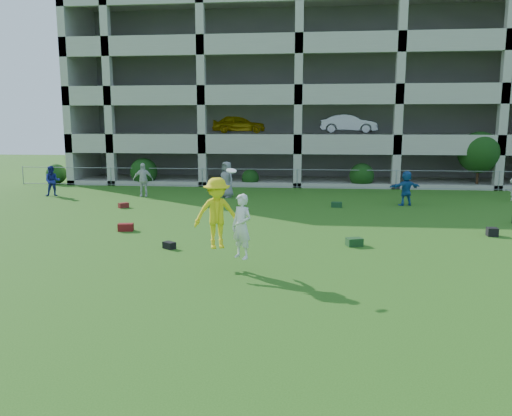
# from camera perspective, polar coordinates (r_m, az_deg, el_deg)

# --- Properties ---
(ground) EXTENTS (100.00, 100.00, 0.00)m
(ground) POSITION_cam_1_polar(r_m,az_deg,el_deg) (12.55, 2.63, -8.67)
(ground) COLOR #235114
(ground) RESTS_ON ground
(bystander_a) EXTENTS (0.97, 0.87, 1.67)m
(bystander_a) POSITION_cam_1_polar(r_m,az_deg,el_deg) (29.66, -22.25, 2.87)
(bystander_a) COLOR navy
(bystander_a) RESTS_ON ground
(bystander_b) EXTENTS (1.15, 0.69, 1.84)m
(bystander_b) POSITION_cam_1_polar(r_m,az_deg,el_deg) (28.06, -12.80, 3.17)
(bystander_b) COLOR silver
(bystander_b) RESTS_ON ground
(bystander_c) EXTENTS (1.13, 1.06, 1.94)m
(bystander_c) POSITION_cam_1_polar(r_m,az_deg,el_deg) (27.05, -3.37, 3.27)
(bystander_c) COLOR gray
(bystander_c) RESTS_ON ground
(bystander_d) EXTENTS (1.65, 0.97, 1.70)m
(bystander_d) POSITION_cam_1_polar(r_m,az_deg,el_deg) (25.36, 16.78, 2.19)
(bystander_d) COLOR #215397
(bystander_d) RESTS_ON ground
(bag_red_a) EXTENTS (0.60, 0.40, 0.28)m
(bag_red_a) POSITION_cam_1_polar(r_m,az_deg,el_deg) (19.17, -14.66, -2.14)
(bag_red_a) COLOR #570E10
(bag_red_a) RESTS_ON ground
(bag_black_b) EXTENTS (0.47, 0.44, 0.22)m
(bag_black_b) POSITION_cam_1_polar(r_m,az_deg,el_deg) (16.17, -9.89, -4.22)
(bag_black_b) COLOR black
(bag_black_b) RESTS_ON ground
(bag_green_c) EXTENTS (0.59, 0.49, 0.26)m
(bag_green_c) POSITION_cam_1_polar(r_m,az_deg,el_deg) (16.61, 11.17, -3.83)
(bag_green_c) COLOR #12331A
(bag_green_c) RESTS_ON ground
(crate_d) EXTENTS (0.37, 0.37, 0.30)m
(crate_d) POSITION_cam_1_polar(r_m,az_deg,el_deg) (19.60, 25.38, -2.48)
(crate_d) COLOR black
(crate_d) RESTS_ON ground
(bag_red_f) EXTENTS (0.52, 0.51, 0.24)m
(bag_red_f) POSITION_cam_1_polar(r_m,az_deg,el_deg) (24.50, -14.91, 0.30)
(bag_red_f) COLOR #571F0F
(bag_red_f) RESTS_ON ground
(bag_green_g) EXTENTS (0.53, 0.36, 0.25)m
(bag_green_g) POSITION_cam_1_polar(r_m,az_deg,el_deg) (24.15, 9.19, 0.38)
(bag_green_g) COLOR #13361D
(bag_green_g) RESTS_ON ground
(frisbee_contest) EXTENTS (1.84, 1.43, 2.37)m
(frisbee_contest) POSITION_cam_1_polar(r_m,az_deg,el_deg) (13.55, -3.94, -0.88)
(frisbee_contest) COLOR yellow
(frisbee_contest) RESTS_ON ground
(parking_garage) EXTENTS (30.00, 14.00, 12.00)m
(parking_garage) POSITION_cam_1_polar(r_m,az_deg,el_deg) (39.66, 5.14, 12.54)
(parking_garage) COLOR #9E998C
(parking_garage) RESTS_ON ground
(fence) EXTENTS (36.06, 0.06, 1.20)m
(fence) POSITION_cam_1_polar(r_m,az_deg,el_deg) (31.08, 4.73, 3.41)
(fence) COLOR gray
(fence) RESTS_ON ground
(shrub_row) EXTENTS (34.38, 2.52, 3.50)m
(shrub_row) POSITION_cam_1_polar(r_m,az_deg,el_deg) (31.93, 13.08, 4.97)
(shrub_row) COLOR #163D11
(shrub_row) RESTS_ON ground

